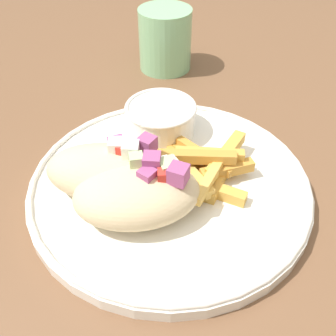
{
  "coord_description": "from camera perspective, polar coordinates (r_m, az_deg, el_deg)",
  "views": [
    {
      "loc": [
        -0.12,
        -0.31,
        1.04
      ],
      "look_at": [
        -0.0,
        -0.04,
        0.77
      ],
      "focal_mm": 42.0,
      "sensor_mm": 36.0,
      "label": 1
    }
  ],
  "objects": [
    {
      "name": "water_glass",
      "position": [
        0.64,
        -0.42,
        17.79
      ],
      "size": [
        0.08,
        0.08,
        0.09
      ],
      "color": "#8CCC93",
      "rests_on": "table"
    },
    {
      "name": "pita_sandwich_near",
      "position": [
        0.37,
        -4.36,
        -3.62
      ],
      "size": [
        0.14,
        0.11,
        0.06
      ],
      "rotation": [
        0.0,
        0.0,
        -0.25
      ],
      "color": "beige",
      "rests_on": "plate"
    },
    {
      "name": "fries_pile",
      "position": [
        0.41,
        4.39,
        -0.07
      ],
      "size": [
        0.14,
        0.11,
        0.03
      ],
      "color": "#E5B251",
      "rests_on": "plate"
    },
    {
      "name": "plate",
      "position": [
        0.42,
        0.0,
        -2.48
      ],
      "size": [
        0.3,
        0.3,
        0.02
      ],
      "color": "white",
      "rests_on": "table"
    },
    {
      "name": "table",
      "position": [
        0.49,
        -1.39,
        -5.18
      ],
      "size": [
        1.58,
        1.58,
        0.74
      ],
      "color": "brown",
      "rests_on": "ground_plane"
    },
    {
      "name": "sauce_ramekin",
      "position": [
        0.47,
        -1.04,
        7.35
      ],
      "size": [
        0.08,
        0.08,
        0.04
      ],
      "color": "white",
      "rests_on": "plate"
    },
    {
      "name": "pita_sandwich_far",
      "position": [
        0.39,
        -8.61,
        -0.48
      ],
      "size": [
        0.14,
        0.13,
        0.06
      ],
      "rotation": [
        0.0,
        0.0,
        -0.55
      ],
      "color": "beige",
      "rests_on": "plate"
    }
  ]
}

